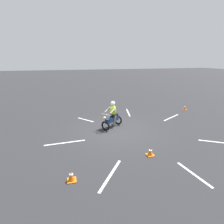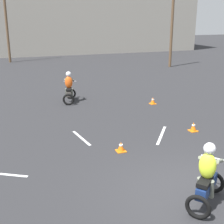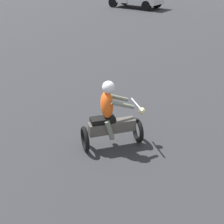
{
  "view_description": "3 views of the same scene",
  "coord_description": "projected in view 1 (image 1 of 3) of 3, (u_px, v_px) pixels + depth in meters",
  "views": [
    {
      "loc": [
        2.7,
        9.32,
        4.12
      ],
      "look_at": [
        0.1,
        -0.49,
        1.0
      ],
      "focal_mm": 28.0,
      "sensor_mm": 36.0,
      "label": 1
    },
    {
      "loc": [
        -4.29,
        -5.96,
        4.42
      ],
      "look_at": [
        -0.42,
        4.78,
        0.9
      ],
      "focal_mm": 50.0,
      "sensor_mm": 36.0,
      "label": 2
    },
    {
      "loc": [
        4.23,
        6.52,
        4.16
      ],
      "look_at": [
        -0.94,
        10.05,
        0.9
      ],
      "focal_mm": 50.0,
      "sensor_mm": 36.0,
      "label": 3
    }
  ],
  "objects": [
    {
      "name": "lane_stripe_ne",
      "position": [
        111.0,
        175.0,
        6.45
      ],
      "size": [
        1.27,
        1.66,
        0.01
      ],
      "primitive_type": "cube",
      "rotation": [
        0.0,
        0.0,
        2.5
      ],
      "color": "silver",
      "rests_on": "ground"
    },
    {
      "name": "lane_stripe_s",
      "position": [
        128.0,
        112.0,
        13.89
      ],
      "size": [
        0.53,
        1.98,
        0.01
      ],
      "primitive_type": "cube",
      "rotation": [
        0.0,
        0.0,
        6.07
      ],
      "color": "silver",
      "rests_on": "ground"
    },
    {
      "name": "ground_plane",
      "position": [
        116.0,
        130.0,
        10.49
      ],
      "size": [
        120.0,
        120.0,
        0.0
      ],
      "primitive_type": "plane",
      "color": "#28282B"
    },
    {
      "name": "traffic_cone_near_right",
      "position": [
        150.0,
        152.0,
        7.71
      ],
      "size": [
        0.32,
        0.32,
        0.34
      ],
      "color": "orange",
      "rests_on": "ground"
    },
    {
      "name": "motorcycle_rider_foreground",
      "position": [
        112.0,
        116.0,
        10.73
      ],
      "size": [
        1.47,
        1.34,
        1.66
      ],
      "rotation": [
        0.0,
        0.0,
        5.39
      ],
      "color": "black",
      "rests_on": "ground"
    },
    {
      "name": "lane_stripe_se",
      "position": [
        86.0,
        120.0,
        12.25
      ],
      "size": [
        1.02,
        1.18,
        0.01
      ],
      "primitive_type": "cube",
      "rotation": [
        0.0,
        0.0,
        6.99
      ],
      "color": "silver",
      "rests_on": "ground"
    },
    {
      "name": "lane_stripe_n",
      "position": [
        194.0,
        174.0,
        6.49
      ],
      "size": [
        0.33,
        1.6,
        0.01
      ],
      "primitive_type": "cube",
      "rotation": [
        0.0,
        0.0,
        3.29
      ],
      "color": "silver",
      "rests_on": "ground"
    },
    {
      "name": "lane_stripe_sw",
      "position": [
        171.0,
        117.0,
        12.73
      ],
      "size": [
        1.81,
        1.09,
        0.01
      ],
      "primitive_type": "cube",
      "rotation": [
        0.0,
        0.0,
        5.23
      ],
      "color": "silver",
      "rests_on": "ground"
    },
    {
      "name": "traffic_cone_near_left",
      "position": [
        71.0,
        176.0,
        6.09
      ],
      "size": [
        0.32,
        0.32,
        0.37
      ],
      "color": "orange",
      "rests_on": "ground"
    },
    {
      "name": "lane_stripe_e",
      "position": [
        65.0,
        143.0,
        8.9
      ],
      "size": [
        2.03,
        0.18,
        0.01
      ],
      "primitive_type": "cube",
      "rotation": [
        0.0,
        0.0,
        1.61
      ],
      "color": "silver",
      "rests_on": "ground"
    },
    {
      "name": "traffic_cone_mid_center",
      "position": [
        185.0,
        108.0,
        14.55
      ],
      "size": [
        0.32,
        0.32,
        0.37
      ],
      "color": "orange",
      "rests_on": "ground"
    },
    {
      "name": "lane_stripe_nw",
      "position": [
        216.0,
        142.0,
        8.99
      ],
      "size": [
        1.44,
        0.9,
        0.01
      ],
      "primitive_type": "cube",
      "rotation": [
        0.0,
        0.0,
        4.18
      ],
      "color": "silver",
      "rests_on": "ground"
    }
  ]
}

